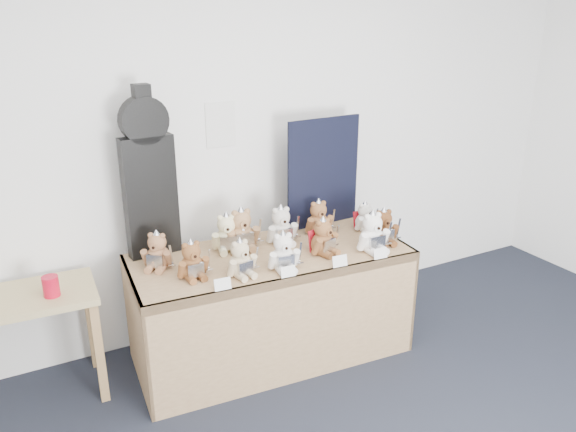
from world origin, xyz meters
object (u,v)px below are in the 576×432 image
teddy_front_far_left (192,261)px  red_cup (51,286)px  teddy_front_left (241,260)px  teddy_back_end (365,218)px  teddy_back_centre_right (281,227)px  teddy_front_end (383,228)px  teddy_back_right (319,219)px  teddy_back_left (227,234)px  side_table (21,316)px  guitar_case (149,175)px  teddy_back_centre_left (242,231)px  teddy_front_centre (283,253)px  teddy_front_far_right (373,234)px  display_table (275,280)px  teddy_back_far_left (158,252)px  teddy_front_right (323,238)px

teddy_front_far_left → red_cup: bearing=159.0°
teddy_front_left → teddy_back_end: 1.09m
teddy_back_centre_right → teddy_front_end: bearing=-22.8°
teddy_back_centre_right → teddy_back_right: 0.31m
teddy_front_far_left → teddy_back_left: teddy_back_left is taller
side_table → red_cup: size_ratio=7.09×
teddy_front_end → teddy_back_centre_right: size_ratio=0.93×
guitar_case → teddy_back_centre_left: bearing=-24.8°
side_table → teddy_back_right: 1.95m
side_table → teddy_front_centre: (1.44, -0.48, 0.28)m
teddy_front_far_left → teddy_front_far_right: (1.15, -0.17, 0.02)m
teddy_front_end → side_table: bearing=178.2°
teddy_front_left → teddy_back_centre_left: bearing=56.5°
display_table → teddy_front_far_left: (-0.55, -0.02, 0.26)m
display_table → teddy_back_right: teddy_back_right is taller
display_table → teddy_front_end: bearing=-5.6°
red_cup → teddy_back_far_left: 0.62m
red_cup → teddy_front_left: size_ratio=0.47×
side_table → teddy_front_far_right: size_ratio=2.88×
red_cup → teddy_front_far_right: bearing=-12.5°
teddy_back_centre_left → teddy_back_centre_right: teddy_back_centre_left is taller
teddy_back_end → display_table: bearing=-178.4°
teddy_front_far_right → teddy_back_right: size_ratio=1.09×
teddy_front_end → teddy_back_centre_right: 0.68m
teddy_front_far_right → teddy_back_left: 0.94m
teddy_back_right → side_table: bearing=-176.5°
teddy_front_right → teddy_back_right: size_ratio=0.99×
display_table → teddy_back_far_left: (-0.69, 0.20, 0.26)m
teddy_front_end → teddy_front_left: bearing=-170.4°
teddy_back_left → teddy_back_right: (0.67, -0.03, -0.00)m
side_table → teddy_back_centre_left: 1.38m
teddy_front_far_right → teddy_back_centre_right: 0.60m
teddy_back_right → red_cup: bearing=-174.0°
teddy_front_far_left → teddy_front_end: 1.30m
teddy_back_right → teddy_back_end: teddy_back_right is taller
red_cup → teddy_front_end: bearing=-9.8°
red_cup → teddy_front_left: teddy_front_left is taller
red_cup → teddy_front_centre: size_ratio=0.45×
teddy_front_right → teddy_back_left: 0.62m
display_table → red_cup: bearing=174.1°
side_table → guitar_case: 1.09m
teddy_back_centre_right → teddy_back_right: bearing=10.5°
teddy_front_right → teddy_back_centre_right: (-0.16, 0.28, 0.01)m
red_cup → teddy_back_end: (2.07, -0.10, 0.08)m
teddy_front_left → teddy_back_far_left: 0.52m
teddy_front_left → teddy_back_left: (0.07, 0.38, 0.01)m
teddy_front_far_right → teddy_back_centre_left: bearing=152.0°
teddy_front_centre → teddy_front_end: bearing=11.7°
guitar_case → teddy_back_left: bearing=-27.0°
teddy_front_far_right → teddy_back_left: (-0.83, 0.44, -0.01)m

